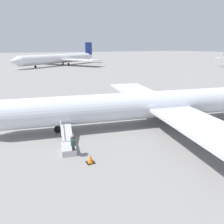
% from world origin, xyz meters
% --- Properties ---
extents(ground_plane, '(600.00, 600.00, 0.00)m').
position_xyz_m(ground_plane, '(0.00, 0.00, 0.00)').
color(ground_plane, gray).
extents(airplane_main, '(35.95, 27.96, 7.28)m').
position_xyz_m(airplane_main, '(-1.03, 0.25, 2.17)').
color(airplane_main, silver).
rests_on(airplane_main, ground).
extents(airplane_far_center, '(44.15, 35.08, 9.93)m').
position_xyz_m(airplane_far_center, '(-12.47, -78.60, 2.95)').
color(airplane_far_center, silver).
rests_on(airplane_far_center, ground).
extents(boarding_stairs, '(1.91, 4.14, 1.78)m').
position_xyz_m(boarding_stairs, '(9.57, 1.73, 0.38)').
color(boarding_stairs, '#B2B2B7').
rests_on(boarding_stairs, ground).
extents(passenger, '(0.40, 0.56, 1.74)m').
position_xyz_m(passenger, '(9.55, 2.98, 1.00)').
color(passenger, '#23232D').
rests_on(passenger, ground).
extents(traffic_cone_near_stairs, '(0.57, 0.57, 0.63)m').
position_xyz_m(traffic_cone_near_stairs, '(8.83, 4.51, 0.29)').
color(traffic_cone_near_stairs, black).
rests_on(traffic_cone_near_stairs, ground).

